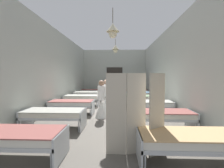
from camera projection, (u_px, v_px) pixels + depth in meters
name	position (u px, v px, depth m)	size (l,w,h in m)	color
ground_plane	(111.00, 110.00, 7.77)	(6.05, 13.33, 0.10)	#59544C
room_shell	(112.00, 70.00, 8.91)	(5.85, 12.93, 3.95)	#B2B7AD
bed_left_row_0	(15.00, 137.00, 3.10)	(1.90, 0.84, 0.57)	#B7BCC1
bed_right_row_0	(189.00, 140.00, 2.96)	(1.90, 0.84, 0.57)	#B7BCC1
bed_left_row_1	(54.00, 114.00, 4.99)	(1.90, 0.84, 0.57)	#B7BCC1
bed_right_row_1	(161.00, 115.00, 4.85)	(1.90, 0.84, 0.57)	#B7BCC1
bed_left_row_2	(72.00, 104.00, 6.87)	(1.90, 0.84, 0.57)	#B7BCC1
bed_right_row_2	(149.00, 104.00, 6.73)	(1.90, 0.84, 0.57)	#B7BCC1
bed_left_row_3	(82.00, 98.00, 8.76)	(1.90, 0.84, 0.57)	#B7BCC1
bed_right_row_3	(143.00, 98.00, 8.62)	(1.90, 0.84, 0.57)	#B7BCC1
bed_left_row_4	(88.00, 94.00, 10.64)	(1.90, 0.84, 0.57)	#B7BCC1
bed_right_row_4	(138.00, 94.00, 10.50)	(1.90, 0.84, 0.57)	#B7BCC1
bed_left_row_5	(93.00, 91.00, 12.53)	(1.90, 0.84, 0.57)	#B7BCC1
bed_right_row_5	(135.00, 91.00, 12.39)	(1.90, 0.84, 0.57)	#B7BCC1
nurse_near_aisle	(117.00, 91.00, 11.71)	(0.52, 0.52, 1.49)	white
nurse_mid_aisle	(106.00, 100.00, 7.38)	(0.52, 0.52, 1.49)	white
nurse_far_aisle	(101.00, 104.00, 6.23)	(0.52, 0.52, 1.49)	white
privacy_screen	(136.00, 114.00, 3.28)	(1.23, 0.26, 1.70)	#BCB29E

